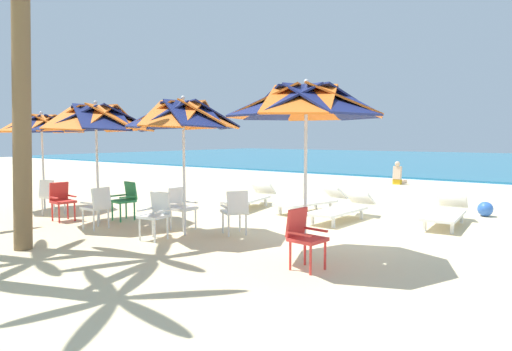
# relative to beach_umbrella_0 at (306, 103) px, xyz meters

# --- Properties ---
(ground_plane) EXTENTS (80.00, 80.00, 0.00)m
(ground_plane) POSITION_rel_beach_umbrella_0_xyz_m (-0.53, 2.26, -2.40)
(ground_plane) COLOR beige
(surf_foam) EXTENTS (80.00, 0.70, 0.01)m
(surf_foam) POSITION_rel_beach_umbrella_0_xyz_m (-0.53, 13.85, -2.39)
(surf_foam) COLOR white
(surf_foam) RESTS_ON ground
(beach_umbrella_0) EXTENTS (2.46, 2.46, 2.76)m
(beach_umbrella_0) POSITION_rel_beach_umbrella_0_xyz_m (0.00, 0.00, 0.00)
(beach_umbrella_0) COLOR silver
(beach_umbrella_0) RESTS_ON ground
(plastic_chair_0) EXTENTS (0.50, 0.48, 0.87)m
(plastic_chair_0) POSITION_rel_beach_umbrella_0_xyz_m (0.29, -0.51, -1.90)
(plastic_chair_0) COLOR red
(plastic_chair_0) RESTS_ON ground
(beach_umbrella_1) EXTENTS (2.16, 2.16, 2.66)m
(beach_umbrella_1) POSITION_rel_beach_umbrella_0_xyz_m (-2.69, 0.02, -0.12)
(beach_umbrella_1) COLOR silver
(beach_umbrella_1) RESTS_ON ground
(plastic_chair_1) EXTENTS (0.62, 0.61, 0.87)m
(plastic_chair_1) POSITION_rel_beach_umbrella_0_xyz_m (-1.93, 0.64, -1.90)
(plastic_chair_1) COLOR white
(plastic_chair_1) RESTS_ON ground
(plastic_chair_2) EXTENTS (0.49, 0.47, 0.87)m
(plastic_chair_2) POSITION_rel_beach_umbrella_0_xyz_m (-3.15, 0.36, -1.90)
(plastic_chair_2) COLOR white
(plastic_chair_2) RESTS_ON ground
(plastic_chair_3) EXTENTS (0.50, 0.53, 0.87)m
(plastic_chair_3) POSITION_rel_beach_umbrella_0_xyz_m (-2.86, -0.54, -1.90)
(plastic_chair_3) COLOR white
(plastic_chair_3) RESTS_ON ground
(beach_umbrella_2) EXTENTS (2.51, 2.51, 2.66)m
(beach_umbrella_2) POSITION_rel_beach_umbrella_0_xyz_m (-5.13, -0.23, -0.12)
(beach_umbrella_2) COLOR silver
(beach_umbrella_2) RESTS_ON ground
(plastic_chair_4) EXTENTS (0.48, 0.51, 0.87)m
(plastic_chair_4) POSITION_rel_beach_umbrella_0_xyz_m (-4.93, 0.35, -1.90)
(plastic_chair_4) COLOR #2D8C4C
(plastic_chair_4) RESTS_ON ground
(plastic_chair_5) EXTENTS (0.49, 0.46, 0.87)m
(plastic_chair_5) POSITION_rel_beach_umbrella_0_xyz_m (-4.52, -0.65, -1.90)
(plastic_chair_5) COLOR white
(plastic_chair_5) RESTS_ON ground
(plastic_chair_6) EXTENTS (0.51, 0.48, 0.87)m
(plastic_chair_6) POSITION_rel_beach_umbrella_0_xyz_m (-6.00, -0.58, -1.90)
(plastic_chair_6) COLOR red
(plastic_chair_6) RESTS_ON ground
(beach_umbrella_3) EXTENTS (2.13, 2.13, 2.54)m
(beach_umbrella_3) POSITION_rel_beach_umbrella_0_xyz_m (-7.90, 0.02, -0.20)
(beach_umbrella_3) COLOR silver
(beach_umbrella_3) RESTS_ON ground
(plastic_chair_7) EXTENTS (0.54, 0.56, 0.87)m
(plastic_chair_7) POSITION_rel_beach_umbrella_0_xyz_m (-6.89, -0.34, -1.90)
(plastic_chair_7) COLOR white
(plastic_chair_7) RESTS_ON ground
(sun_lounger_0) EXTENTS (0.82, 2.19, 0.62)m
(sun_lounger_0) POSITION_rel_beach_umbrella_0_xyz_m (1.04, 4.08, -2.11)
(sun_lounger_0) COLOR white
(sun_lounger_0) RESTS_ON ground
(sun_lounger_1) EXTENTS (0.71, 2.17, 0.62)m
(sun_lounger_1) POSITION_rel_beach_umbrella_0_xyz_m (-0.98, 3.26, -2.11)
(sun_lounger_1) COLOR white
(sun_lounger_1) RESTS_ON ground
(sun_lounger_2) EXTENTS (1.09, 2.23, 0.62)m
(sun_lounger_2) POSITION_rel_beach_umbrella_0_xyz_m (-2.14, 3.87, -2.11)
(sun_lounger_2) COLOR white
(sun_lounger_2) RESTS_ON ground
(sun_lounger_3) EXTENTS (1.06, 2.23, 0.62)m
(sun_lounger_3) POSITION_rel_beach_umbrella_0_xyz_m (-3.76, 3.45, -2.11)
(sun_lounger_3) COLOR white
(sun_lounger_3) RESTS_ON ground
(palm_tree_1) EXTENTS (2.55, 3.12, 5.34)m
(palm_tree_1) POSITION_rel_beach_umbrella_0_xyz_m (-4.08, -2.31, 0.94)
(palm_tree_1) COLOR brown
(palm_tree_1) RESTS_ON ground
(beach_ball) EXTENTS (0.35, 0.35, 0.35)m
(beach_ball) POSITION_rel_beach_umbrella_0_xyz_m (1.49, 5.80, -2.22)
(beach_ball) COLOR blue
(beach_ball) RESTS_ON ground
(beachgoer_seated) EXTENTS (0.30, 0.93, 0.92)m
(beachgoer_seated) POSITION_rel_beach_umbrella_0_xyz_m (-2.79, 11.87, -2.10)
(beachgoer_seated) COLOR yellow
(beachgoer_seated) RESTS_ON ground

